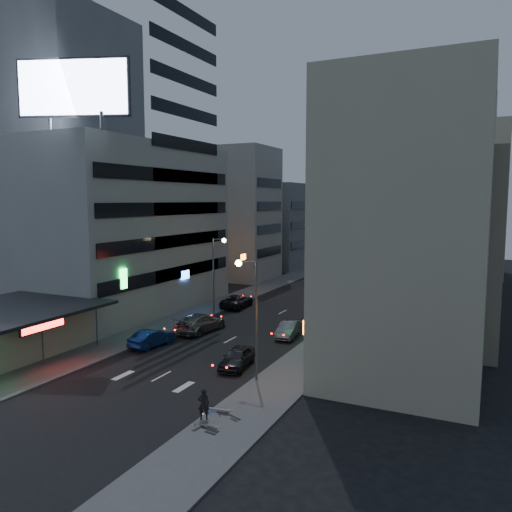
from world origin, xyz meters
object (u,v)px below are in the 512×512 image
Objects in this scene: parked_car_right_near at (237,358)px; road_car_blue at (152,338)px; parked_car_right_mid at (288,329)px; scooter_black_b at (242,411)px; parked_car_left at (237,301)px; person at (204,404)px; road_car_silver at (200,323)px; scooter_blue at (230,404)px; scooter_black_a at (220,421)px; scooter_silver_a at (221,417)px; scooter_silver_b at (231,400)px; parked_car_right_far at (355,295)px.

parked_car_right_near reaches higher than road_car_blue.
scooter_black_b is at bearing -84.07° from parked_car_right_mid.
parked_car_left is 16.50m from road_car_blue.
road_car_blue is at bearing 87.35° from parked_car_left.
parked_car_left is at bearing -100.77° from person.
scooter_blue is (11.00, -14.60, -0.22)m from road_car_silver.
road_car_blue is 15.21m from person.
parked_car_left is 30.77m from scooter_black_a.
scooter_black_a is at bearing 128.93° from road_car_silver.
scooter_silver_a is (12.57, -10.71, -0.06)m from road_car_blue.
person is 0.99× the size of scooter_silver_a.
scooter_silver_b is at bearing -152.03° from person.
person is (10.08, -15.95, 0.14)m from road_car_silver.
scooter_silver_b reaches higher than scooter_blue.
scooter_black_b is (12.03, -15.12, -0.24)m from road_car_silver.
scooter_silver_a is 2.15m from scooter_silver_b.
parked_car_right_near is 0.88× the size of parked_car_right_far.
scooter_blue is at bearing 24.26° from scooter_silver_a.
road_car_silver is 3.48× the size of scooter_blue.
scooter_silver_b is at bearing 131.70° from road_car_silver.
parked_car_right_near is 8.98m from scooter_black_b.
road_car_silver reaches higher than parked_car_left.
parked_car_right_near is 0.82× the size of parked_car_left.
parked_car_right_mid is 2.49× the size of scooter_blue.
parked_car_right_near is at bearing 50.87° from scooter_black_b.
parked_car_right_far is 2.79× the size of person.
person is 2.14m from scooter_black_b.
parked_car_right_far reaches higher than parked_car_right_mid.
road_car_blue reaches higher than scooter_black_a.
scooter_blue is 0.31m from scooter_silver_b.
parked_car_right_mid is at bearing -134.78° from road_car_blue.
scooter_black_a is 1.09× the size of scooter_blue.
scooter_silver_b is at bearing 111.94° from parked_car_left.
parked_car_right_mid reaches higher than scooter_black_a.
parked_car_right_near is at bearing -99.80° from parked_car_right_mid.
road_car_blue reaches higher than scooter_silver_b.
scooter_black_a reaches higher than scooter_black_b.
parked_car_right_far is 36.39m from scooter_silver_a.
parked_car_left is at bearing 16.93° from scooter_blue.
scooter_black_b is (1.03, -0.52, -0.02)m from scooter_blue.
parked_car_right_mid is 0.72× the size of road_car_silver.
person is (11.23, -10.25, 0.28)m from road_car_blue.
parked_car_right_far is (1.75, 27.23, -0.02)m from parked_car_right_near.
road_car_silver is (-8.00, -1.79, 0.16)m from parked_car_right_mid.
person is at bearing 109.03° from parked_car_left.
road_car_blue is 2.57× the size of scooter_blue.
scooter_black_a is at bearing -74.56° from parked_car_right_near.
road_car_blue is 2.35× the size of scooter_black_a.
parked_car_right_far is at bearing 25.84° from scooter_black_b.
scooter_silver_a is (13.24, -27.20, -0.07)m from parked_car_left.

